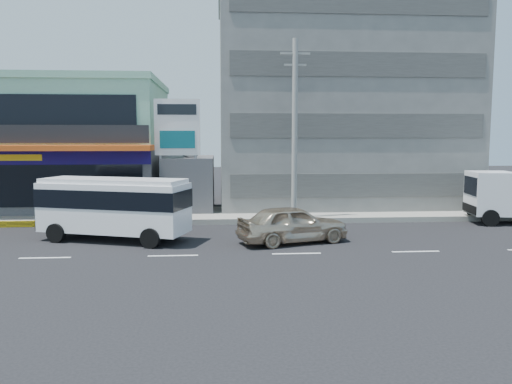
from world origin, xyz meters
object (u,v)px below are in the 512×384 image
(utility_pole_near, at_px, (295,129))
(satellite_dish, at_px, (189,156))
(concrete_building, at_px, (335,105))
(motorcycle_rider, at_px, (103,216))
(shop_building, at_px, (69,148))
(billboard, at_px, (177,134))
(sedan, at_px, (293,224))
(minibus, at_px, (114,204))

(utility_pole_near, bearing_deg, satellite_dish, 149.04)
(concrete_building, distance_m, motorcycle_rider, 18.02)
(shop_building, height_order, motorcycle_rider, shop_building)
(utility_pole_near, distance_m, motorcycle_rider, 11.07)
(shop_building, distance_m, billboard, 8.92)
(satellite_dish, xyz_separation_m, sedan, (5.16, -8.82, -2.72))
(satellite_dish, xyz_separation_m, motorcycle_rider, (-4.00, -5.49, -2.79))
(sedan, bearing_deg, satellite_dish, 13.46)
(minibus, bearing_deg, shop_building, 115.22)
(shop_building, relative_size, minibus, 1.73)
(sedan, relative_size, motorcycle_rider, 2.10)
(satellite_dish, relative_size, motorcycle_rider, 0.63)
(satellite_dish, bearing_deg, minibus, -110.71)
(utility_pole_near, relative_size, sedan, 2.00)
(billboard, bearing_deg, minibus, -112.21)
(satellite_dish, relative_size, sedan, 0.30)
(utility_pole_near, bearing_deg, concrete_building, 62.24)
(billboard, height_order, sedan, billboard)
(satellite_dish, height_order, minibus, satellite_dish)
(minibus, bearing_deg, concrete_building, 42.32)
(shop_building, distance_m, motorcycle_rider, 9.88)
(utility_pole_near, bearing_deg, sedan, -99.20)
(billboard, bearing_deg, motorcycle_rider, -133.45)
(utility_pole_near, relative_size, motorcycle_rider, 4.21)
(minibus, bearing_deg, utility_pole_near, 25.09)
(billboard, relative_size, sedan, 1.38)
(shop_building, relative_size, concrete_building, 0.77)
(concrete_building, bearing_deg, shop_building, -176.65)
(sedan, bearing_deg, motorcycle_rider, 53.20)
(shop_building, distance_m, minibus, 12.08)
(utility_pole_near, distance_m, minibus, 10.46)
(satellite_dish, xyz_separation_m, utility_pole_near, (6.00, -3.60, 1.57))
(concrete_building, height_order, satellite_dish, concrete_building)
(satellite_dish, height_order, motorcycle_rider, satellite_dish)
(concrete_building, bearing_deg, motorcycle_rider, -145.86)
(satellite_dish, bearing_deg, shop_building, 159.79)
(concrete_building, height_order, motorcycle_rider, concrete_building)
(shop_building, bearing_deg, billboard, -32.32)
(shop_building, bearing_deg, concrete_building, 3.35)
(billboard, bearing_deg, shop_building, 147.68)
(minibus, height_order, sedan, minibus)
(concrete_building, relative_size, sedan, 3.21)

